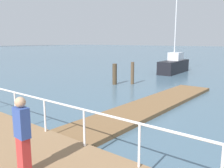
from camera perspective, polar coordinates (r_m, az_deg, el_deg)
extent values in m
plane|color=slate|center=(17.07, -23.90, -1.80)|extent=(300.00, 300.00, 0.00)
cube|color=olive|center=(12.16, 8.96, -5.18)|extent=(12.30, 2.00, 0.18)
cylinder|color=white|center=(5.70, 6.48, -14.31)|extent=(0.06, 0.06, 1.05)
cylinder|color=white|center=(6.74, -6.61, -10.36)|extent=(0.06, 0.06, 1.05)
cylinder|color=white|center=(8.05, -15.63, -7.25)|extent=(0.06, 0.06, 1.05)
cylinder|color=white|center=(9.51, -21.93, -4.94)|extent=(0.06, 0.06, 1.05)
cylinder|color=white|center=(7.22, -11.68, -4.75)|extent=(0.06, 30.27, 0.06)
cylinder|color=#473826|center=(18.32, 0.64, 2.36)|extent=(0.34, 0.34, 1.58)
cylinder|color=brown|center=(18.49, 4.87, 2.58)|extent=(0.25, 0.25, 1.70)
cube|color=black|center=(25.84, 14.43, 4.00)|extent=(5.31, 1.79, 1.29)
cube|color=white|center=(26.15, 14.87, 6.36)|extent=(1.66, 1.26, 0.81)
cylinder|color=silver|center=(25.80, 14.92, 14.72)|extent=(0.12, 0.12, 8.37)
cube|color=#BF3333|center=(5.78, -20.17, -15.67)|extent=(0.22, 0.29, 0.84)
cube|color=#334C99|center=(5.51, -20.65, -8.57)|extent=(0.24, 0.37, 0.67)
sphere|color=tan|center=(5.38, -20.95, -4.05)|extent=(0.23, 0.23, 0.23)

